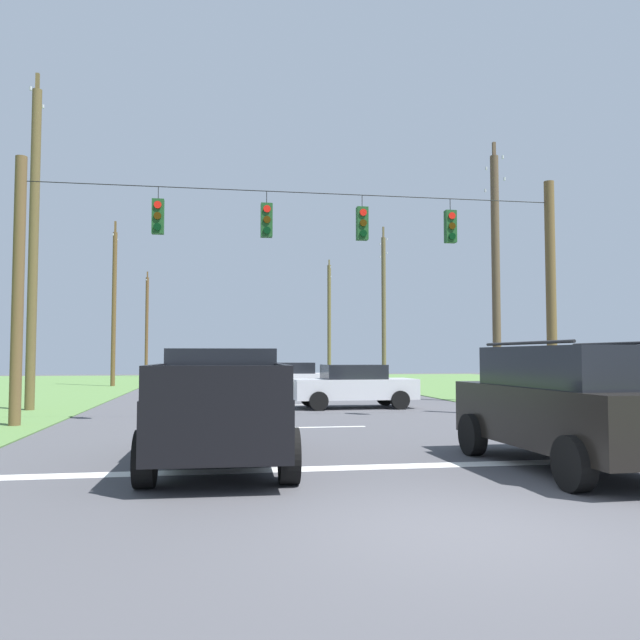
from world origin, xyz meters
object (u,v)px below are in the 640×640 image
(distant_car_oncoming, at_px, (353,385))
(utility_pole_distant_left, at_px, (147,325))
(suv_black, at_px, (572,403))
(utility_pole_mid_right, at_px, (496,272))
(utility_pole_far_right, at_px, (384,305))
(utility_pole_distant_right, at_px, (114,306))
(overhead_signal_span, at_px, (304,280))
(pickup_truck, at_px, (221,406))
(utility_pole_far_left, at_px, (33,244))
(distant_car_crossing_white, at_px, (291,378))
(utility_pole_near_left, at_px, (329,318))
(distant_car_far_parked, at_px, (540,381))

(distant_car_oncoming, relative_size, utility_pole_distant_left, 0.47)
(suv_black, height_order, utility_pole_mid_right, utility_pole_mid_right)
(utility_pole_far_right, bearing_deg, utility_pole_distant_right, -175.04)
(overhead_signal_span, xyz_separation_m, utility_pole_mid_right, (8.55, 6.16, 1.19))
(pickup_truck, height_order, utility_pole_far_left, utility_pole_far_left)
(utility_pole_distant_right, bearing_deg, distant_car_oncoming, -58.85)
(utility_pole_far_right, distance_m, utility_pole_distant_left, 23.97)
(distant_car_crossing_white, distance_m, utility_pole_near_left, 30.92)
(suv_black, bearing_deg, utility_pole_near_left, 84.31)
(distant_car_crossing_white, bearing_deg, pickup_truck, -100.45)
(utility_pole_far_left, bearing_deg, overhead_signal_span, -30.40)
(overhead_signal_span, height_order, utility_pole_far_left, utility_pole_far_left)
(suv_black, relative_size, distant_car_far_parked, 1.10)
(distant_car_oncoming, height_order, distant_car_far_parked, same)
(distant_car_crossing_white, xyz_separation_m, distant_car_oncoming, (1.30, -7.58, 0.00))
(pickup_truck, xyz_separation_m, utility_pole_mid_right, (10.92, 12.80, 4.19))
(utility_pole_mid_right, relative_size, utility_pole_far_right, 0.99)
(suv_black, relative_size, utility_pole_mid_right, 0.47)
(utility_pole_mid_right, height_order, utility_pole_distant_right, utility_pole_mid_right)
(pickup_truck, height_order, utility_pole_mid_right, utility_pole_mid_right)
(utility_pole_far_left, bearing_deg, pickup_truck, -62.09)
(utility_pole_mid_right, bearing_deg, distant_car_oncoming, -164.38)
(distant_car_far_parked, relative_size, utility_pole_mid_right, 0.42)
(utility_pole_far_right, relative_size, utility_pole_distant_left, 1.13)
(distant_car_oncoming, height_order, utility_pole_distant_left, utility_pole_distant_left)
(pickup_truck, bearing_deg, utility_pole_near_left, 77.68)
(distant_car_far_parked, height_order, utility_pole_distant_left, utility_pole_distant_left)
(overhead_signal_span, bearing_deg, distant_car_far_parked, 31.94)
(utility_pole_near_left, bearing_deg, suv_black, -95.69)
(distant_car_crossing_white, relative_size, utility_pole_near_left, 0.40)
(distant_car_oncoming, bearing_deg, suv_black, -86.06)
(distant_car_oncoming, distance_m, utility_pole_mid_right, 7.76)
(distant_car_crossing_white, xyz_separation_m, utility_pole_mid_right, (7.48, -5.85, 4.37))
(utility_pole_mid_right, relative_size, utility_pole_near_left, 0.95)
(overhead_signal_span, relative_size, utility_pole_distant_left, 1.65)
(distant_car_far_parked, bearing_deg, overhead_signal_span, -148.06)
(distant_car_crossing_white, bearing_deg, suv_black, -83.88)
(utility_pole_mid_right, xyz_separation_m, utility_pole_far_left, (-17.09, -1.16, 0.44))
(distant_car_crossing_white, xyz_separation_m, utility_pole_far_right, (7.62, 11.81, 4.41))
(suv_black, xyz_separation_m, utility_pole_far_right, (5.46, 31.96, 4.14))
(utility_pole_mid_right, xyz_separation_m, utility_pole_near_left, (-0.35, 35.58, 0.26))
(overhead_signal_span, distance_m, pickup_truck, 7.66)
(overhead_signal_span, height_order, distant_car_crossing_white, overhead_signal_span)
(pickup_truck, relative_size, utility_pole_far_right, 0.52)
(utility_pole_far_left, relative_size, utility_pole_distant_left, 1.24)
(distant_car_oncoming, bearing_deg, utility_pole_far_left, 176.99)
(distant_car_crossing_white, height_order, utility_pole_far_left, utility_pole_far_left)
(utility_pole_near_left, bearing_deg, utility_pole_mid_right, -89.44)
(overhead_signal_span, bearing_deg, utility_pole_far_right, 69.96)
(overhead_signal_span, distance_m, suv_black, 9.22)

